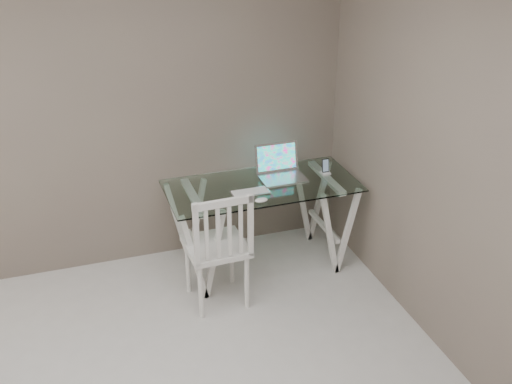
{
  "coord_description": "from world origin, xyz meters",
  "views": [
    {
      "loc": [
        -0.31,
        -2.49,
        2.93
      ],
      "look_at": [
        1.03,
        1.47,
        0.85
      ],
      "focal_mm": 45.0,
      "sensor_mm": 36.0,
      "label": 1
    }
  ],
  "objects": [
    {
      "name": "mouse",
      "position": [
        1.08,
        1.5,
        0.76
      ],
      "size": [
        0.1,
        0.06,
        0.03
      ],
      "primitive_type": "ellipsoid",
      "color": "white",
      "rests_on": "desk"
    },
    {
      "name": "desk",
      "position": [
        1.18,
        1.77,
        0.38
      ],
      "size": [
        1.5,
        0.7,
        0.75
      ],
      "color": "silver",
      "rests_on": "ground"
    },
    {
      "name": "laptop",
      "position": [
        1.37,
        1.88,
        0.81
      ],
      "size": [
        0.36,
        0.3,
        0.25
      ],
      "color": "#BABABF",
      "rests_on": "desk"
    },
    {
      "name": "phone_dock",
      "position": [
        1.74,
        1.81,
        0.78
      ],
      "size": [
        0.07,
        0.07,
        0.13
      ],
      "color": "white",
      "rests_on": "desk"
    },
    {
      "name": "keyboard",
      "position": [
        1.05,
        1.68,
        0.75
      ],
      "size": [
        0.3,
        0.13,
        0.01
      ],
      "primitive_type": "cube",
      "color": "silver",
      "rests_on": "desk"
    },
    {
      "name": "room",
      "position": [
        -0.06,
        0.02,
        1.72
      ],
      "size": [
        4.5,
        4.52,
        2.71
      ],
      "color": "#BAB7B3",
      "rests_on": "ground"
    },
    {
      "name": "chair",
      "position": [
        0.71,
        1.36,
        0.53
      ],
      "size": [
        0.45,
        0.45,
        0.96
      ],
      "rotation": [
        0.0,
        0.0,
        0.03
      ],
      "color": "silver",
      "rests_on": "ground"
    }
  ]
}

